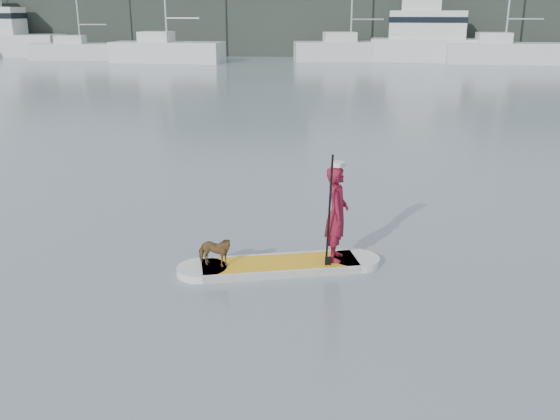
# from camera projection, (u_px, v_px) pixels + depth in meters

# --- Properties ---
(ground) EXTENTS (140.00, 140.00, 0.00)m
(ground) POSITION_uv_depth(u_px,v_px,m) (177.00, 374.00, 7.16)
(ground) COLOR slate
(ground) RESTS_ON ground
(paddleboard) EXTENTS (3.20, 1.50, 0.12)m
(paddleboard) POSITION_uv_depth(u_px,v_px,m) (280.00, 265.00, 10.03)
(paddleboard) COLOR #F2AD16
(paddleboard) RESTS_ON ground
(paddler) EXTENTS (0.37, 0.57, 1.55)m
(paddler) POSITION_uv_depth(u_px,v_px,m) (337.00, 214.00, 9.92)
(paddler) COLOR maroon
(paddler) RESTS_ON paddleboard
(white_cap) EXTENTS (0.22, 0.22, 0.07)m
(white_cap) POSITION_uv_depth(u_px,v_px,m) (338.00, 164.00, 9.67)
(white_cap) COLOR silver
(white_cap) RESTS_ON paddler
(dog) EXTENTS (0.62, 0.35, 0.50)m
(dog) POSITION_uv_depth(u_px,v_px,m) (214.00, 251.00, 9.78)
(dog) COLOR brown
(dog) RESTS_ON paddleboard
(paddle) EXTENTS (0.12, 0.30, 2.00)m
(paddle) POSITION_uv_depth(u_px,v_px,m) (329.00, 225.00, 9.70)
(paddle) COLOR black
(paddle) RESTS_ON ground
(sailboat_b) EXTENTS (8.32, 3.60, 11.96)m
(sailboat_b) POSITION_uv_depth(u_px,v_px,m) (80.00, 49.00, 51.58)
(sailboat_b) COLOR silver
(sailboat_b) RESTS_ON ground
(sailboat_c) EXTENTS (8.83, 3.33, 12.49)m
(sailboat_c) POSITION_uv_depth(u_px,v_px,m) (167.00, 50.00, 49.03)
(sailboat_c) COLOR silver
(sailboat_c) RESTS_ON ground
(sailboat_d) EXTENTS (9.41, 4.38, 13.34)m
(sailboat_d) POSITION_uv_depth(u_px,v_px,m) (350.00, 49.00, 50.41)
(sailboat_d) COLOR silver
(sailboat_d) RESTS_ON ground
(sailboat_e) EXTENTS (8.82, 2.89, 12.78)m
(sailboat_e) POSITION_uv_depth(u_px,v_px,m) (503.00, 51.00, 47.97)
(sailboat_e) COLOR silver
(sailboat_e) RESTS_ON ground
(motor_yacht_a) EXTENTS (10.87, 3.79, 6.44)m
(motor_yacht_a) POSITION_uv_depth(u_px,v_px,m) (434.00, 38.00, 49.72)
(motor_yacht_a) COLOR silver
(motor_yacht_a) RESTS_ON ground
(shore_mass) EXTENTS (90.00, 6.00, 6.00)m
(shore_mass) POSITION_uv_depth(u_px,v_px,m) (341.00, 21.00, 56.28)
(shore_mass) COLOR black
(shore_mass) RESTS_ON ground
(shore_building_west) EXTENTS (14.00, 4.00, 9.00)m
(shore_building_west) POSITION_uv_depth(u_px,v_px,m) (234.00, 4.00, 57.97)
(shore_building_west) COLOR black
(shore_building_west) RESTS_ON ground
(shore_building_east) EXTENTS (10.00, 4.00, 8.00)m
(shore_building_east) POSITION_uv_depth(u_px,v_px,m) (547.00, 9.00, 54.75)
(shore_building_east) COLOR black
(shore_building_east) RESTS_ON ground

